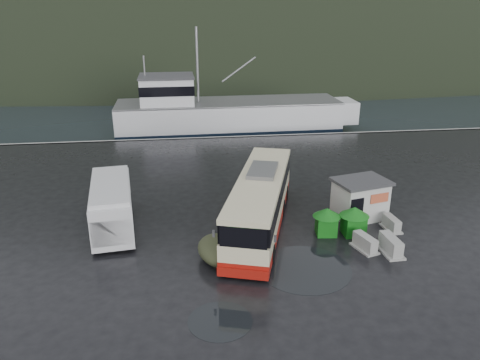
{
  "coord_description": "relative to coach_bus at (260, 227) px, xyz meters",
  "views": [
    {
      "loc": [
        -2.9,
        -21.67,
        11.57
      ],
      "look_at": [
        0.39,
        4.23,
        1.7
      ],
      "focal_mm": 35.0,
      "sensor_mm": 36.0,
      "label": 1
    }
  ],
  "objects": [
    {
      "name": "coach_bus",
      "position": [
        0.0,
        0.0,
        0.0
      ],
      "size": [
        6.01,
        11.45,
        3.14
      ],
      "primitive_type": null,
      "rotation": [
        0.0,
        0.0,
        -0.3
      ],
      "color": "beige",
      "rests_on": "ground"
    },
    {
      "name": "harbor_water",
      "position": [
        -1.11,
        108.73,
        0.0
      ],
      "size": [
        300.0,
        180.0,
        0.02
      ],
      "primitive_type": "cube",
      "color": "black",
      "rests_on": "ground"
    },
    {
      "name": "white_van",
      "position": [
        -7.98,
        0.91,
        0.0
      ],
      "size": [
        2.92,
        6.54,
        2.65
      ],
      "primitive_type": null,
      "rotation": [
        0.0,
        0.0,
        0.12
      ],
      "color": "silver",
      "rests_on": "ground"
    },
    {
      "name": "fishing_trawler",
      "position": [
        0.93,
        25.33,
        0.0
      ],
      "size": [
        27.47,
        6.47,
        10.95
      ],
      "primitive_type": null,
      "rotation": [
        0.0,
        0.0,
        0.02
      ],
      "color": "silver",
      "rests_on": "ground"
    },
    {
      "name": "jersey_barrier_c",
      "position": [
        5.93,
        -3.64,
        0.0
      ],
      "size": [
        0.94,
        1.76,
        0.86
      ],
      "primitive_type": null,
      "rotation": [
        0.0,
        0.0,
        0.05
      ],
      "color": "#999993",
      "rests_on": "ground"
    },
    {
      "name": "ticket_kiosk",
      "position": [
        5.86,
        0.51,
        0.0
      ],
      "size": [
        3.39,
        2.87,
        2.3
      ],
      "primitive_type": null,
      "rotation": [
        0.0,
        0.0,
        0.24
      ],
      "color": "beige",
      "rests_on": "ground"
    },
    {
      "name": "ground",
      "position": [
        -1.11,
        -1.27,
        0.0
      ],
      "size": [
        160.0,
        160.0,
        0.0
      ],
      "primitive_type": "plane",
      "color": "black",
      "rests_on": "ground"
    },
    {
      "name": "puddles",
      "position": [
        0.28,
        -5.4,
        0.01
      ],
      "size": [
        7.69,
        6.8,
        0.01
      ],
      "color": "black",
      "rests_on": "ground"
    },
    {
      "name": "headland",
      "position": [
        8.89,
        248.73,
        0.0
      ],
      "size": [
        780.0,
        540.0,
        570.0
      ],
      "primitive_type": "ellipsoid",
      "color": "black",
      "rests_on": "ground"
    },
    {
      "name": "jersey_barrier_b",
      "position": [
        4.8,
        -3.16,
        0.0
      ],
      "size": [
        1.18,
        1.68,
        0.76
      ],
      "primitive_type": null,
      "rotation": [
        0.0,
        0.0,
        0.3
      ],
      "color": "#999993",
      "rests_on": "ground"
    },
    {
      "name": "waste_bin_right",
      "position": [
        4.8,
        -1.48,
        0.0
      ],
      "size": [
        1.14,
        1.14,
        1.58
      ],
      "primitive_type": null,
      "rotation": [
        0.0,
        0.0,
        0.01
      ],
      "color": "#126715",
      "rests_on": "ground"
    },
    {
      "name": "jersey_barrier_a",
      "position": [
        7.07,
        -1.2,
        0.0
      ],
      "size": [
        0.82,
        1.47,
        0.71
      ],
      "primitive_type": null,
      "rotation": [
        0.0,
        0.0,
        0.08
      ],
      "color": "#999993",
      "rests_on": "ground"
    },
    {
      "name": "quay_edge",
      "position": [
        -1.11,
        18.73,
        0.0
      ],
      "size": [
        160.0,
        0.6,
        1.5
      ],
      "primitive_type": "cube",
      "color": "#999993",
      "rests_on": "ground"
    },
    {
      "name": "dome_tent",
      "position": [
        -2.43,
        -3.4,
        0.0
      ],
      "size": [
        2.97,
        3.49,
        1.17
      ],
      "primitive_type": null,
      "rotation": [
        0.0,
        0.0,
        0.33
      ],
      "color": "#353922",
      "rests_on": "ground"
    },
    {
      "name": "waste_bin_left",
      "position": [
        3.37,
        -1.27,
        0.0
      ],
      "size": [
        1.19,
        1.19,
        1.5
      ],
      "primitive_type": null,
      "rotation": [
        0.0,
        0.0,
        -0.12
      ],
      "color": "#126715",
      "rests_on": "ground"
    }
  ]
}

